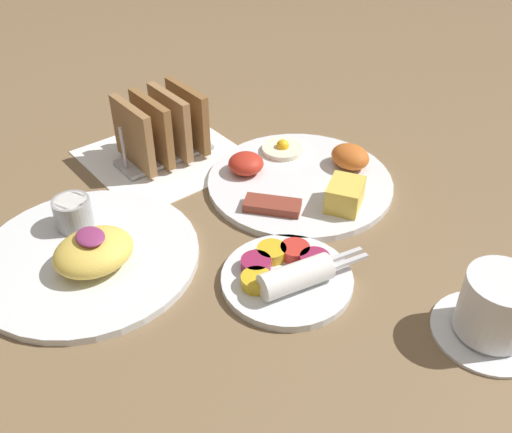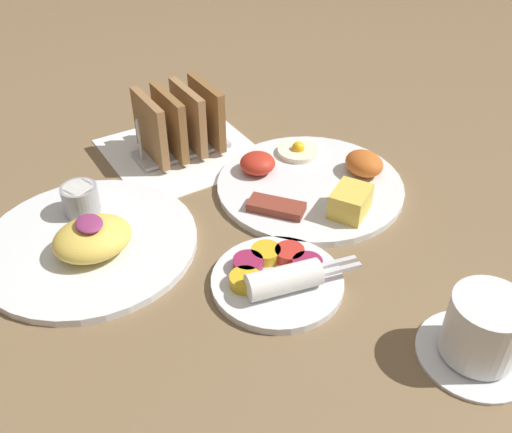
{
  "view_description": "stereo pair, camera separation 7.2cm",
  "coord_description": "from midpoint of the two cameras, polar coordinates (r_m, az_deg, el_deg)",
  "views": [
    {
      "loc": [
        0.5,
        -0.3,
        0.47
      ],
      "look_at": [
        0.05,
        0.06,
        0.03
      ],
      "focal_mm": 40.0,
      "sensor_mm": 36.0,
      "label": 1
    },
    {
      "loc": [
        0.54,
        -0.24,
        0.47
      ],
      "look_at": [
        0.05,
        0.06,
        0.03
      ],
      "focal_mm": 40.0,
      "sensor_mm": 36.0,
      "label": 2
    }
  ],
  "objects": [
    {
      "name": "plate_condiments",
      "position": [
        0.67,
        5.31,
        -6.19
      ],
      "size": [
        0.16,
        0.17,
        0.04
      ],
      "color": "white",
      "rests_on": "ground_plane"
    },
    {
      "name": "plate_breakfast",
      "position": [
        0.83,
        8.3,
        3.29
      ],
      "size": [
        0.27,
        0.27,
        0.05
      ],
      "color": "white",
      "rests_on": "ground_plane"
    },
    {
      "name": "coffee_cup",
      "position": [
        0.63,
        24.87,
        -10.6
      ],
      "size": [
        0.12,
        0.12,
        0.08
      ],
      "color": "white",
      "rests_on": "ground_plane"
    },
    {
      "name": "ground_plane",
      "position": [
        0.75,
        -2.99,
        -1.39
      ],
      "size": [
        3.0,
        3.0,
        0.0
      ],
      "primitive_type": "plane",
      "color": "brown"
    },
    {
      "name": "plate_foreground",
      "position": [
        0.73,
        -13.67,
        -2.16
      ],
      "size": [
        0.27,
        0.27,
        0.06
      ],
      "color": "white",
      "rests_on": "ground_plane"
    },
    {
      "name": "toast_rack",
      "position": [
        0.89,
        -5.35,
        9.19
      ],
      "size": [
        0.1,
        0.15,
        0.1
      ],
      "color": "#B7B7BC",
      "rests_on": "ground_plane"
    },
    {
      "name": "napkin_flat",
      "position": [
        0.91,
        -5.17,
        6.42
      ],
      "size": [
        0.22,
        0.22,
        0.0
      ],
      "color": "white",
      "rests_on": "ground_plane"
    }
  ]
}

